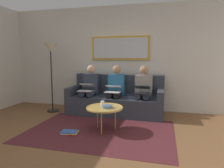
{
  "coord_description": "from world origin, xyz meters",
  "views": [
    {
      "loc": [
        -1.09,
        2.51,
        1.33
      ],
      "look_at": [
        0.0,
        -1.7,
        0.75
      ],
      "focal_mm": 32.53,
      "sensor_mm": 36.0,
      "label": 1
    }
  ],
  "objects": [
    {
      "name": "coffee_table",
      "position": [
        -0.07,
        -0.9,
        0.42
      ],
      "size": [
        0.66,
        0.66,
        0.45
      ],
      "color": "tan",
      "rests_on": "ground_plane"
    },
    {
      "name": "ground_plane",
      "position": [
        0.0,
        0.0,
        -0.05
      ],
      "size": [
        6.0,
        5.2,
        0.1
      ],
      "primitive_type": "cube",
      "color": "brown"
    },
    {
      "name": "cup",
      "position": [
        -0.0,
        -1.0,
        0.48
      ],
      "size": [
        0.07,
        0.07,
        0.09
      ],
      "primitive_type": "cylinder",
      "color": "silver",
      "rests_on": "coffee_table"
    },
    {
      "name": "laptop_black",
      "position": [
        -0.64,
        -1.82,
        0.63
      ],
      "size": [
        0.32,
        0.37,
        0.16
      ],
      "color": "black"
    },
    {
      "name": "person_middle",
      "position": [
        0.0,
        -2.05,
        0.61
      ],
      "size": [
        0.38,
        0.58,
        1.14
      ],
      "color": "#235B84",
      "rests_on": "couch"
    },
    {
      "name": "wall_rear",
      "position": [
        0.0,
        -2.6,
        1.3
      ],
      "size": [
        6.0,
        0.12,
        2.6
      ],
      "primitive_type": "cube",
      "color": "beige",
      "rests_on": "ground_plane"
    },
    {
      "name": "person_left",
      "position": [
        -0.64,
        -2.05,
        0.61
      ],
      "size": [
        0.38,
        0.58,
        1.14
      ],
      "color": "gray",
      "rests_on": "couch"
    },
    {
      "name": "area_rug",
      "position": [
        0.0,
        -0.85,
        0.0
      ],
      "size": [
        2.6,
        1.8,
        0.01
      ],
      "primitive_type": "cube",
      "color": "#4C1E23",
      "rests_on": "ground_plane"
    },
    {
      "name": "laptop_silver",
      "position": [
        0.64,
        -1.82,
        0.63
      ],
      "size": [
        0.32,
        0.37,
        0.16
      ],
      "color": "silver"
    },
    {
      "name": "bowl",
      "position": [
        -0.13,
        -0.85,
        0.46
      ],
      "size": [
        0.18,
        0.18,
        0.05
      ],
      "primitive_type": "cylinder",
      "color": "slate",
      "rests_on": "coffee_table"
    },
    {
      "name": "laptop_white",
      "position": [
        0.0,
        -1.8,
        0.62
      ],
      "size": [
        0.34,
        0.33,
        0.15
      ],
      "color": "white"
    },
    {
      "name": "person_right",
      "position": [
        0.64,
        -2.05,
        0.61
      ],
      "size": [
        0.38,
        0.58,
        1.14
      ],
      "color": "#2D3342",
      "rests_on": "couch"
    },
    {
      "name": "magazine_stack",
      "position": [
        0.48,
        -0.6,
        0.03
      ],
      "size": [
        0.33,
        0.27,
        0.04
      ],
      "color": "red",
      "rests_on": "ground_plane"
    },
    {
      "name": "standing_lamp",
      "position": [
        1.55,
        -1.85,
        1.37
      ],
      "size": [
        0.32,
        0.32,
        1.66
      ],
      "color": "black",
      "rests_on": "ground_plane"
    },
    {
      "name": "couch",
      "position": [
        0.0,
        -2.12,
        0.31
      ],
      "size": [
        2.2,
        0.9,
        0.9
      ],
      "color": "#2D333D",
      "rests_on": "ground_plane"
    },
    {
      "name": "framed_mirror",
      "position": [
        0.0,
        -2.51,
        1.55
      ],
      "size": [
        1.46,
        0.05,
        0.59
      ],
      "color": "#B7892D"
    }
  ]
}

